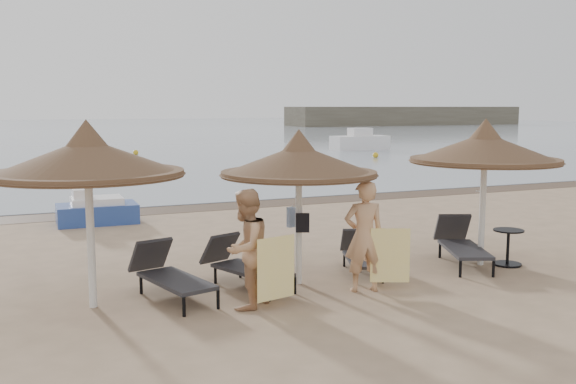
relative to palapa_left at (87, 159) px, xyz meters
The scene contains 21 objects.
ground 4.07m from the palapa_left, ahead, with size 160.00×160.00×0.00m, color tan.
sea 79.52m from the palapa_left, 87.60° to the left, with size 200.00×140.00×0.03m, color gray.
wet_sand_strip 9.69m from the palapa_left, 69.32° to the left, with size 200.00×1.60×0.01m, color brown.
palapa_left is the anchor object (origin of this frame).
palapa_center 3.42m from the palapa_left, ahead, with size 2.69×2.69×2.66m.
palapa_right 7.20m from the palapa_left, ahead, with size 2.84×2.84×2.82m.
lounger_far_left 2.22m from the palapa_left, ahead, with size 1.09×2.02×0.86m.
lounger_near_left 3.14m from the palapa_left, ahead, with size 1.22×1.95×0.83m.
lounger_near_right 5.20m from the palapa_left, ahead, with size 1.03×1.70×0.72m.
lounger_far_right 7.17m from the palapa_left, ahead, with size 1.36×2.07×0.89m.
side_table 7.90m from the palapa_left, ahead, with size 0.58×0.58×0.70m.
person_left 2.63m from the palapa_left, 23.56° to the right, with size 0.97×0.63×2.11m, color tan.
person_right 4.47m from the palapa_left, 11.71° to the right, with size 0.99×0.64×2.14m, color tan.
towel_left 3.23m from the palapa_left, 27.27° to the right, with size 0.66×0.18×0.95m.
towel_right 4.98m from the palapa_left, 13.83° to the right, with size 0.60×0.28×0.90m.
bag_patterned 3.60m from the palapa_left, ahead, with size 0.29×0.15×0.35m.
bag_dark 3.62m from the palapa_left, ahead, with size 0.24×0.16×0.32m.
pedal_boat 7.62m from the palapa_left, 82.96° to the left, with size 2.03×1.22×0.94m.
buoy_mid 31.55m from the palapa_left, 78.90° to the left, with size 0.33×0.33×0.33m, color gold.
buoy_right 29.80m from the palapa_left, 50.81° to the left, with size 0.34×0.34×0.34m, color gold.
buoy_extra 33.92m from the palapa_left, 82.68° to the left, with size 0.40×0.40×0.40m, color gold.
Camera 1 is at (-4.33, -9.28, 3.03)m, focal length 40.00 mm.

